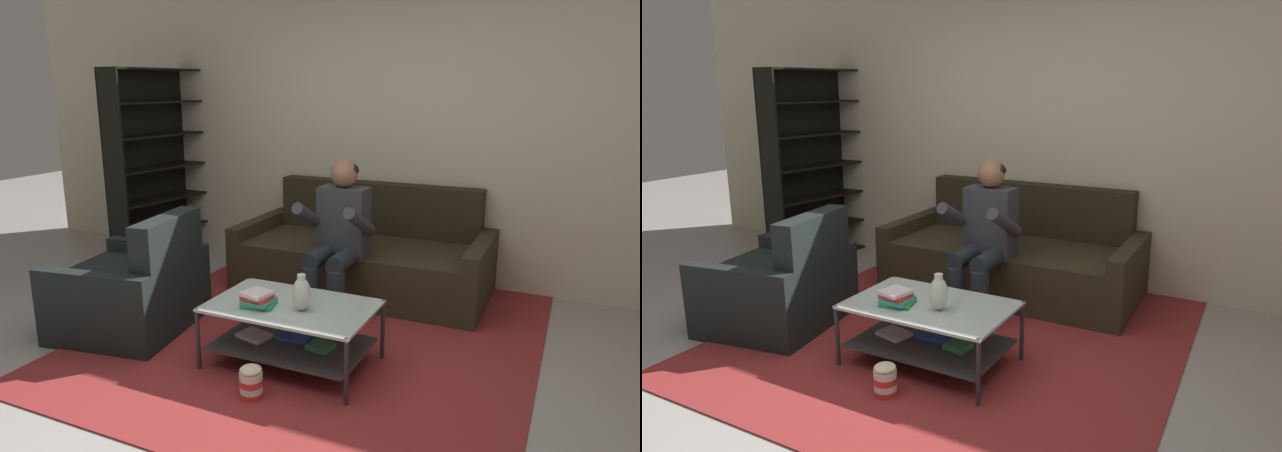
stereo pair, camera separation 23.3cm
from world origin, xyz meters
TOP-DOWN VIEW (x-y plane):
  - ground at (0.00, 0.00)m, footprint 16.80×16.80m
  - back_partition at (0.00, 2.46)m, footprint 8.40×0.12m
  - couch at (-0.08, 1.95)m, footprint 2.14×0.99m
  - person_seated_center at (-0.08, 1.37)m, footprint 0.50×0.58m
  - coffee_table at (0.00, 0.43)m, footprint 1.03×0.65m
  - area_rug at (-0.04, 1.06)m, footprint 3.00×3.47m
  - vase at (0.10, 0.37)m, footprint 0.12×0.12m
  - book_stack at (-0.17, 0.31)m, footprint 0.23×0.21m
  - bookshelf at (-2.31, 1.88)m, footprint 0.43×1.12m
  - armchair at (-1.31, 0.44)m, footprint 0.99×1.06m
  - popcorn_tub at (-0.02, -0.03)m, footprint 0.14×0.14m

SIDE VIEW (x-z plane):
  - ground at x=0.00m, z-range 0.00..0.00m
  - area_rug at x=-0.04m, z-range 0.00..0.01m
  - popcorn_tub at x=-0.02m, z-range 0.00..0.20m
  - coffee_table at x=0.00m, z-range 0.06..0.48m
  - armchair at x=-1.31m, z-range -0.15..0.72m
  - couch at x=-0.08m, z-range -0.16..0.74m
  - book_stack at x=-0.17m, z-range 0.41..0.51m
  - vase at x=0.10m, z-range 0.41..0.64m
  - person_seated_center at x=-0.08m, z-range 0.05..1.25m
  - bookshelf at x=-2.31m, z-range -0.14..1.78m
  - back_partition at x=0.00m, z-range 0.00..2.90m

